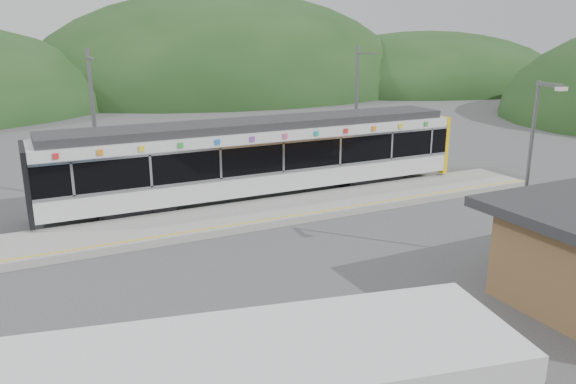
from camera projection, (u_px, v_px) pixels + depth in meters
name	position (u px, v px, depth m)	size (l,w,h in m)	color
ground	(323.00, 236.00, 21.86)	(120.00, 120.00, 0.00)	#4C4C4F
hills	(376.00, 186.00, 29.06)	(146.00, 149.00, 26.00)	#1E3D19
platform	(285.00, 210.00, 24.66)	(26.00, 3.20, 0.30)	#9E9E99
yellow_line	(299.00, 215.00, 23.50)	(26.00, 0.10, 0.01)	yellow
train	(260.00, 155.00, 26.47)	(20.44, 3.01, 3.74)	black
catenary_mast_west	(95.00, 125.00, 25.25)	(0.18, 1.80, 7.00)	slate
catenary_mast_east	(356.00, 107.00, 31.23)	(0.18, 1.80, 7.00)	slate
lamp_post	(533.00, 157.00, 18.48)	(0.37, 1.09, 6.17)	slate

